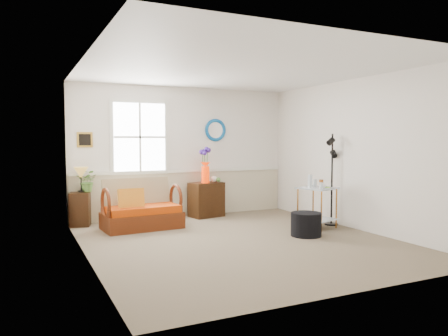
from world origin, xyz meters
name	(u,v)px	position (x,y,z in m)	size (l,w,h in m)	color
floor	(240,241)	(0.00, 0.00, 0.00)	(4.50, 5.00, 0.01)	#807258
ceiling	(241,69)	(0.00, 0.00, 2.60)	(4.50, 5.00, 0.01)	white
walls	(240,156)	(0.00, 0.00, 1.30)	(4.51, 5.01, 2.60)	silver
wainscot	(184,194)	(0.00, 2.48, 0.45)	(4.46, 0.02, 0.90)	#C3B797
chair_rail	(184,171)	(0.00, 2.47, 0.92)	(4.46, 0.04, 0.06)	white
window	(140,137)	(-0.90, 2.47, 1.60)	(1.14, 0.06, 1.44)	white
picture	(85,140)	(-1.92, 2.48, 1.55)	(0.28, 0.03, 0.28)	gold
mirror	(215,130)	(0.70, 2.48, 1.75)	(0.47, 0.47, 0.07)	#0B6ABB
loveseat	(142,204)	(-1.10, 1.60, 0.43)	(1.32, 0.75, 0.86)	maroon
throw_pillow	(131,201)	(-1.30, 1.53, 0.50)	(0.43, 0.11, 0.43)	#E95B05
lamp_stand	(80,209)	(-2.05, 2.30, 0.30)	(0.34, 0.34, 0.61)	#371C0A
table_lamp	(81,180)	(-2.03, 2.26, 0.83)	(0.25, 0.25, 0.45)	#B88935
potted_plant	(88,183)	(-1.91, 2.30, 0.76)	(0.36, 0.40, 0.31)	#508335
cabinet	(206,200)	(0.38, 2.21, 0.35)	(0.65, 0.41, 0.69)	#371C0A
flower_vase	(205,166)	(0.34, 2.16, 1.04)	(0.20, 0.20, 0.69)	red
side_table	(317,208)	(1.68, 0.31, 0.36)	(0.57, 0.57, 0.72)	#B77227
tabletop_items	(317,181)	(1.69, 0.33, 0.83)	(0.38, 0.38, 0.23)	silver
floor_lamp	(332,180)	(2.10, 0.44, 0.83)	(0.24, 0.24, 1.66)	black
ottoman	(306,224)	(1.13, -0.12, 0.19)	(0.49, 0.49, 0.38)	black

